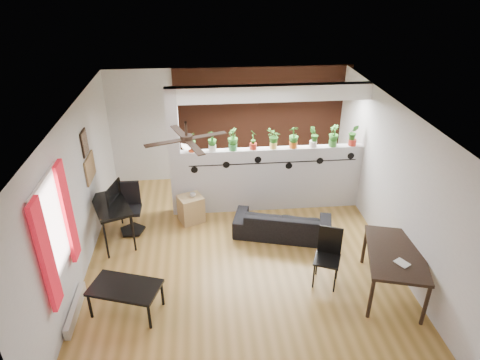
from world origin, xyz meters
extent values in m
cube|color=olive|center=(0.00, 0.00, -0.05)|extent=(6.30, 7.10, 0.10)
cube|color=#B7B7BA|center=(0.00, 3.02, 1.30)|extent=(6.30, 0.04, 2.90)
cube|color=#B7B7BA|center=(0.00, -3.02, 1.30)|extent=(6.30, 0.04, 2.90)
cube|color=#B7B7BA|center=(-2.62, 0.00, 1.30)|extent=(0.04, 7.10, 2.90)
cube|color=#B7B7BA|center=(2.62, 0.00, 1.30)|extent=(0.04, 7.10, 2.90)
cube|color=white|center=(0.00, 0.00, 2.65)|extent=(6.30, 7.10, 0.10)
cube|color=#BCBCC1|center=(0.80, 1.50, 0.68)|extent=(3.60, 0.18, 1.35)
cube|color=white|center=(0.80, 1.50, 2.45)|extent=(3.60, 0.18, 0.30)
cube|color=#BCBCC1|center=(-1.11, 1.50, 1.30)|extent=(0.22, 0.20, 2.60)
cube|color=#AC5031|center=(0.80, 2.97, 1.30)|extent=(3.90, 0.05, 2.60)
cube|color=black|center=(0.80, 1.40, 1.08)|extent=(3.31, 0.01, 0.02)
cylinder|color=black|center=(-0.75, 1.40, 1.00)|extent=(0.14, 0.01, 0.14)
cylinder|color=black|center=(-0.13, 1.40, 1.08)|extent=(0.14, 0.01, 0.14)
cylinder|color=black|center=(0.49, 1.40, 1.16)|extent=(0.14, 0.01, 0.14)
cylinder|color=black|center=(1.11, 1.40, 1.00)|extent=(0.14, 0.01, 0.14)
cylinder|color=black|center=(1.73, 1.40, 1.08)|extent=(0.14, 0.01, 0.14)
cylinder|color=black|center=(2.35, 1.40, 1.16)|extent=(0.14, 0.01, 0.14)
cube|color=white|center=(-2.58, -1.20, 1.55)|extent=(0.02, 0.95, 1.25)
cube|color=white|center=(-2.57, -1.20, 1.55)|extent=(0.04, 1.05, 1.35)
cube|color=red|center=(-2.53, -1.70, 1.45)|extent=(0.06, 0.30, 1.55)
cube|color=red|center=(-2.53, -0.70, 1.45)|extent=(0.06, 0.30, 1.55)
cube|color=beige|center=(-2.54, -1.20, 0.09)|extent=(0.08, 1.00, 0.18)
cube|color=olive|center=(-2.58, 0.95, 1.35)|extent=(0.03, 0.60, 0.45)
cube|color=#8C7259|center=(-2.58, 0.90, 1.85)|extent=(0.03, 0.30, 0.40)
cube|color=black|center=(-2.58, 0.90, 1.85)|extent=(0.02, 0.34, 0.44)
cylinder|color=black|center=(-0.80, -0.30, 2.50)|extent=(0.04, 0.04, 0.20)
cylinder|color=black|center=(-0.80, -0.30, 2.35)|extent=(0.18, 0.18, 0.10)
sphere|color=white|center=(-0.80, -0.30, 2.26)|extent=(0.17, 0.17, 0.17)
cube|color=black|center=(-0.48, -0.18, 2.34)|extent=(0.55, 0.29, 0.01)
cube|color=black|center=(-0.92, 0.02, 2.34)|extent=(0.29, 0.55, 0.01)
cube|color=black|center=(-1.12, -0.42, 2.34)|extent=(0.55, 0.29, 0.01)
cube|color=black|center=(-0.68, -0.62, 2.34)|extent=(0.29, 0.55, 0.01)
cylinder|color=#CD4018|center=(-0.78, 1.50, 1.41)|extent=(0.13, 0.13, 0.12)
imported|color=#1B5418|center=(-0.78, 1.50, 1.59)|extent=(0.24, 0.23, 0.29)
cylinder|color=white|center=(-0.39, 1.50, 1.41)|extent=(0.14, 0.14, 0.12)
imported|color=#1B5418|center=(-0.39, 1.50, 1.60)|extent=(0.25, 0.22, 0.30)
cylinder|color=green|center=(0.01, 1.50, 1.41)|extent=(0.16, 0.16, 0.12)
imported|color=#1B5418|center=(0.01, 1.50, 1.62)|extent=(0.21, 0.25, 0.34)
cylinder|color=red|center=(0.41, 1.50, 1.41)|extent=(0.14, 0.14, 0.12)
imported|color=#1B5418|center=(0.41, 1.50, 1.60)|extent=(0.21, 0.24, 0.30)
cylinder|color=#EABD52|center=(0.80, 1.50, 1.41)|extent=(0.14, 0.14, 0.12)
imported|color=#1B5418|center=(0.80, 1.50, 1.60)|extent=(0.24, 0.25, 0.30)
cylinder|color=orange|center=(1.20, 1.50, 1.41)|extent=(0.16, 0.16, 0.12)
imported|color=#1B5418|center=(1.20, 1.50, 1.62)|extent=(0.26, 0.23, 0.34)
cylinder|color=white|center=(1.59, 1.50, 1.41)|extent=(0.15, 0.15, 0.12)
imported|color=#1B5418|center=(1.59, 1.50, 1.61)|extent=(0.21, 0.17, 0.31)
cylinder|color=#3D8C32|center=(1.98, 1.50, 1.41)|extent=(0.16, 0.16, 0.12)
imported|color=#1B5418|center=(1.99, 1.50, 1.62)|extent=(0.24, 0.27, 0.34)
cylinder|color=red|center=(2.38, 1.50, 1.41)|extent=(0.16, 0.16, 0.12)
imported|color=#1B5418|center=(2.38, 1.50, 1.62)|extent=(0.26, 0.22, 0.34)
imported|color=black|center=(0.85, 0.52, 0.25)|extent=(1.82, 1.10, 0.50)
cube|color=#A58557|center=(-0.85, 1.16, 0.27)|extent=(0.56, 0.53, 0.54)
imported|color=gray|center=(-0.80, 1.16, 0.59)|extent=(0.13, 0.13, 0.09)
cube|color=black|center=(-2.25, 0.64, 0.75)|extent=(0.91, 1.19, 0.04)
cylinder|color=black|center=(-2.29, 0.10, 0.36)|extent=(0.04, 0.04, 0.73)
cylinder|color=black|center=(-1.85, 0.28, 0.36)|extent=(0.04, 0.04, 0.73)
cylinder|color=black|center=(-2.65, 1.01, 0.36)|extent=(0.04, 0.04, 0.73)
cylinder|color=black|center=(-2.21, 1.19, 0.36)|extent=(0.04, 0.04, 0.73)
imported|color=black|center=(-2.25, 0.79, 0.86)|extent=(0.32, 0.13, 0.18)
cylinder|color=black|center=(-1.98, 0.87, 0.04)|extent=(0.50, 0.50, 0.04)
cylinder|color=black|center=(-1.98, 0.87, 0.25)|extent=(0.06, 0.06, 0.43)
cube|color=black|center=(-1.98, 0.87, 0.49)|extent=(0.41, 0.41, 0.07)
cube|color=black|center=(-1.98, 1.05, 0.76)|extent=(0.39, 0.06, 0.47)
cube|color=black|center=(2.25, -1.16, 0.72)|extent=(1.17, 1.53, 0.05)
cylinder|color=black|center=(1.72, -1.67, 0.35)|extent=(0.06, 0.06, 0.69)
cylinder|color=black|center=(2.43, -1.87, 0.35)|extent=(0.06, 0.06, 0.69)
cylinder|color=black|center=(2.07, -0.44, 0.35)|extent=(0.06, 0.06, 0.69)
cylinder|color=black|center=(2.78, -0.65, 0.35)|extent=(0.06, 0.06, 0.69)
imported|color=gray|center=(2.15, -1.46, 0.75)|extent=(0.23, 0.25, 0.02)
cube|color=black|center=(1.29, -0.89, 0.46)|extent=(0.51, 0.51, 0.03)
cube|color=black|center=(1.36, -0.73, 0.72)|extent=(0.35, 0.18, 0.49)
cube|color=black|center=(1.07, -0.97, 0.23)|extent=(0.03, 0.03, 0.46)
cube|color=black|center=(1.37, -1.11, 0.23)|extent=(0.03, 0.03, 0.46)
cube|color=black|center=(1.20, -0.67, 0.47)|extent=(0.03, 0.03, 0.95)
cube|color=black|center=(1.50, -0.80, 0.47)|extent=(0.03, 0.03, 0.95)
cube|color=black|center=(-1.78, -1.20, 0.44)|extent=(1.12, 0.84, 0.04)
cylinder|color=black|center=(-2.29, -1.28, 0.21)|extent=(0.04, 0.04, 0.42)
cylinder|color=black|center=(-1.42, -1.57, 0.21)|extent=(0.04, 0.04, 0.42)
cylinder|color=black|center=(-2.14, -0.83, 0.21)|extent=(0.04, 0.04, 0.42)
cylinder|color=black|center=(-1.27, -1.12, 0.21)|extent=(0.04, 0.04, 0.42)
camera|label=1|loc=(-0.58, -6.06, 4.69)|focal=32.00mm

